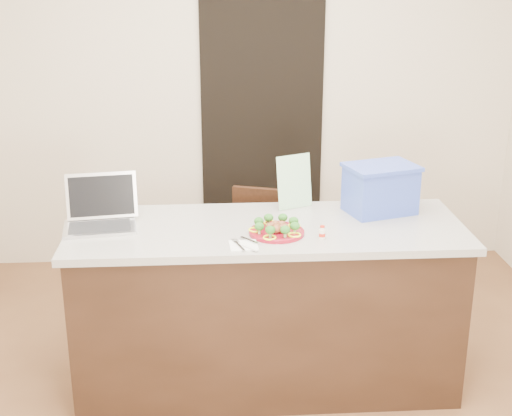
{
  "coord_description": "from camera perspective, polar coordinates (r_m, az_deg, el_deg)",
  "views": [
    {
      "loc": [
        -0.28,
        -3.21,
        2.23
      ],
      "look_at": [
        -0.06,
        0.2,
        1.04
      ],
      "focal_mm": 50.0,
      "sensor_mm": 36.0,
      "label": 1
    }
  ],
  "objects": [
    {
      "name": "ground",
      "position": [
        3.92,
        1.11,
        -15.47
      ],
      "size": [
        4.0,
        4.0,
        0.0
      ],
      "primitive_type": "plane",
      "color": "brown",
      "rests_on": "ground"
    },
    {
      "name": "room_shell",
      "position": [
        3.28,
        1.3,
        8.5
      ],
      "size": [
        4.0,
        4.0,
        4.0
      ],
      "color": "white",
      "rests_on": "ground"
    },
    {
      "name": "doorway",
      "position": [
        5.35,
        0.48,
        5.93
      ],
      "size": [
        0.9,
        0.02,
        2.0
      ],
      "primitive_type": "cube",
      "color": "black",
      "rests_on": "ground"
    },
    {
      "name": "island",
      "position": [
        3.89,
        0.85,
        -7.77
      ],
      "size": [
        2.06,
        0.76,
        0.92
      ],
      "color": "black",
      "rests_on": "ground"
    },
    {
      "name": "plate",
      "position": [
        3.6,
        1.66,
        -1.92
      ],
      "size": [
        0.28,
        0.28,
        0.02
      ],
      "rotation": [
        0.0,
        0.0,
        0.43
      ],
      "color": "maroon",
      "rests_on": "island"
    },
    {
      "name": "meatballs",
      "position": [
        3.6,
        1.71,
        -1.51
      ],
      "size": [
        0.11,
        0.11,
        0.04
      ],
      "color": "brown",
      "rests_on": "plate"
    },
    {
      "name": "broccoli",
      "position": [
        3.59,
        1.67,
        -1.26
      ],
      "size": [
        0.23,
        0.23,
        0.04
      ],
      "color": "#1B5215",
      "rests_on": "plate"
    },
    {
      "name": "pepper_rings",
      "position": [
        3.6,
        1.66,
        -1.77
      ],
      "size": [
        0.27,
        0.28,
        0.01
      ],
      "color": "#FBFF1A",
      "rests_on": "plate"
    },
    {
      "name": "napkin",
      "position": [
        3.45,
        -1.0,
        -3.01
      ],
      "size": [
        0.14,
        0.14,
        0.01
      ],
      "primitive_type": "cube",
      "rotation": [
        0.0,
        0.0,
        0.06
      ],
      "color": "silver",
      "rests_on": "island"
    },
    {
      "name": "fork",
      "position": [
        3.46,
        -1.34,
        -2.87
      ],
      "size": [
        0.05,
        0.16,
        0.0
      ],
      "rotation": [
        0.0,
        0.0,
        0.31
      ],
      "color": "#B9BABE",
      "rests_on": "napkin"
    },
    {
      "name": "knife",
      "position": [
        3.44,
        -0.48,
        -3.01
      ],
      "size": [
        0.09,
        0.19,
        0.01
      ],
      "rotation": [
        0.0,
        0.0,
        0.71
      ],
      "color": "silver",
      "rests_on": "napkin"
    },
    {
      "name": "yogurt_bottle",
      "position": [
        3.55,
        5.31,
        -2.03
      ],
      "size": [
        0.03,
        0.03,
        0.07
      ],
      "rotation": [
        0.0,
        0.0,
        -0.27
      ],
      "color": "beige",
      "rests_on": "island"
    },
    {
      "name": "laptop",
      "position": [
        3.79,
        -12.31,
        -0.32
      ],
      "size": [
        0.4,
        0.33,
        0.26
      ],
      "rotation": [
        0.0,
        0.0,
        0.13
      ],
      "color": "#B9B9BE",
      "rests_on": "island"
    },
    {
      "name": "leaflet",
      "position": [
        3.95,
        3.08,
        2.12
      ],
      "size": [
        0.21,
        0.13,
        0.3
      ],
      "primitive_type": "cube",
      "rotation": [
        -0.14,
        0.0,
        0.41
      ],
      "color": "white",
      "rests_on": "island"
    },
    {
      "name": "blue_box",
      "position": [
        3.93,
        9.92,
        1.55
      ],
      "size": [
        0.43,
        0.36,
        0.27
      ],
      "rotation": [
        0.0,
        0.0,
        0.29
      ],
      "color": "#3149B2",
      "rests_on": "island"
    },
    {
      "name": "chair",
      "position": [
        4.49,
        0.63,
        -3.41
      ],
      "size": [
        0.49,
        0.5,
        0.88
      ],
      "rotation": [
        0.0,
        0.0,
        -0.32
      ],
      "color": "#321A0F",
      "rests_on": "ground"
    }
  ]
}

